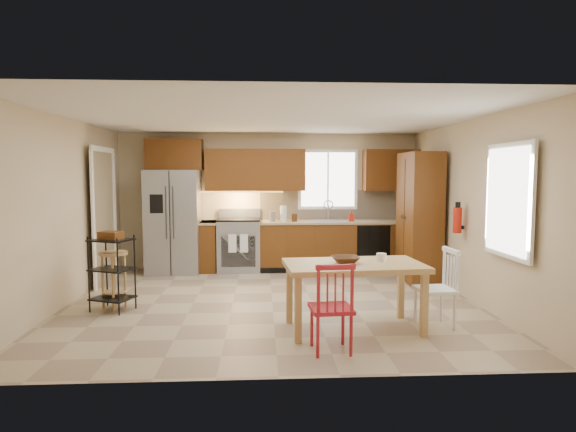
% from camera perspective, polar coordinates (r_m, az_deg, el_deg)
% --- Properties ---
extents(floor, '(5.50, 5.50, 0.00)m').
position_cam_1_polar(floor, '(6.71, -1.88, -10.14)').
color(floor, tan).
rests_on(floor, ground).
extents(ceiling, '(5.50, 5.00, 0.02)m').
position_cam_1_polar(ceiling, '(6.52, -1.95, 11.57)').
color(ceiling, silver).
rests_on(ceiling, ground).
extents(wall_back, '(5.50, 0.02, 2.50)m').
position_cam_1_polar(wall_back, '(8.99, -2.26, 1.79)').
color(wall_back, '#CCB793').
rests_on(wall_back, ground).
extents(wall_front, '(5.50, 0.02, 2.50)m').
position_cam_1_polar(wall_front, '(4.01, -1.14, -2.20)').
color(wall_front, '#CCB793').
rests_on(wall_front, ground).
extents(wall_left, '(0.02, 5.00, 2.50)m').
position_cam_1_polar(wall_left, '(7.00, -25.03, 0.41)').
color(wall_left, '#CCB793').
rests_on(wall_left, ground).
extents(wall_right, '(0.02, 5.00, 2.50)m').
position_cam_1_polar(wall_right, '(7.11, 20.83, 0.62)').
color(wall_right, '#CCB793').
rests_on(wall_right, ground).
extents(refrigerator, '(0.92, 0.75, 1.82)m').
position_cam_1_polar(refrigerator, '(8.79, -13.37, -0.64)').
color(refrigerator, gray).
rests_on(refrigerator, floor).
extents(range_stove, '(0.76, 0.63, 0.92)m').
position_cam_1_polar(range_stove, '(8.77, -5.81, -3.50)').
color(range_stove, gray).
rests_on(range_stove, floor).
extents(base_cabinet_narrow, '(0.30, 0.60, 0.90)m').
position_cam_1_polar(base_cabinet_narrow, '(8.83, -9.38, -3.55)').
color(base_cabinet_narrow, '#592E10').
rests_on(base_cabinet_narrow, floor).
extents(base_cabinet_run, '(2.92, 0.60, 0.90)m').
position_cam_1_polar(base_cabinet_run, '(8.89, 6.15, -3.45)').
color(base_cabinet_run, '#592E10').
rests_on(base_cabinet_run, floor).
extents(dishwasher, '(0.60, 0.02, 0.78)m').
position_cam_1_polar(dishwasher, '(8.72, 10.09, -3.67)').
color(dishwasher, black).
rests_on(dishwasher, floor).
extents(backsplash, '(2.92, 0.03, 0.55)m').
position_cam_1_polar(backsplash, '(9.10, 5.90, 1.33)').
color(backsplash, '#C5B094').
rests_on(backsplash, wall_back).
extents(upper_over_fridge, '(1.00, 0.35, 0.55)m').
position_cam_1_polar(upper_over_fridge, '(8.95, -13.30, 7.09)').
color(upper_over_fridge, '#552E0E').
rests_on(upper_over_fridge, wall_back).
extents(upper_left_block, '(1.80, 0.35, 0.75)m').
position_cam_1_polar(upper_left_block, '(8.81, -3.89, 5.46)').
color(upper_left_block, '#552E0E').
rests_on(upper_left_block, wall_back).
extents(upper_right_block, '(1.00, 0.35, 0.75)m').
position_cam_1_polar(upper_right_block, '(9.12, 12.09, 5.34)').
color(upper_right_block, '#552E0E').
rests_on(upper_right_block, wall_back).
extents(window_back, '(1.12, 0.04, 1.12)m').
position_cam_1_polar(window_back, '(9.05, 4.74, 4.33)').
color(window_back, white).
rests_on(window_back, wall_back).
extents(sink, '(0.62, 0.46, 0.16)m').
position_cam_1_polar(sink, '(8.81, 4.95, -0.83)').
color(sink, gray).
rests_on(sink, base_cabinet_run).
extents(undercab_glow, '(1.60, 0.30, 0.01)m').
position_cam_1_polar(undercab_glow, '(8.80, -5.83, 2.87)').
color(undercab_glow, '#FFBF66').
rests_on(undercab_glow, wall_back).
extents(soap_bottle, '(0.09, 0.09, 0.19)m').
position_cam_1_polar(soap_bottle, '(8.76, 7.51, -0.00)').
color(soap_bottle, '#B31A0C').
rests_on(soap_bottle, base_cabinet_run).
extents(paper_towel, '(0.12, 0.12, 0.28)m').
position_cam_1_polar(paper_towel, '(8.67, -0.57, 0.28)').
color(paper_towel, white).
rests_on(paper_towel, base_cabinet_run).
extents(canister_steel, '(0.11, 0.11, 0.18)m').
position_cam_1_polar(canister_steel, '(8.67, -1.89, -0.05)').
color(canister_steel, gray).
rests_on(canister_steel, base_cabinet_run).
extents(canister_wood, '(0.10, 0.10, 0.14)m').
position_cam_1_polar(canister_wood, '(8.66, 0.77, -0.19)').
color(canister_wood, '#452612').
rests_on(canister_wood, base_cabinet_run).
extents(pantry, '(0.50, 0.95, 2.10)m').
position_cam_1_polar(pantry, '(8.13, 15.29, -0.14)').
color(pantry, '#592E10').
rests_on(pantry, floor).
extents(fire_extinguisher, '(0.12, 0.12, 0.36)m').
position_cam_1_polar(fire_extinguisher, '(7.21, 19.44, -0.48)').
color(fire_extinguisher, '#B31A0C').
rests_on(fire_extinguisher, wall_right).
extents(window_right, '(0.04, 1.02, 1.32)m').
position_cam_1_polar(window_right, '(6.04, 24.71, 1.67)').
color(window_right, white).
rests_on(window_right, wall_right).
extents(doorway, '(0.04, 0.95, 2.10)m').
position_cam_1_polar(doorway, '(8.21, -21.09, -0.25)').
color(doorway, '#8C7A59').
rests_on(doorway, wall_left).
extents(dining_table, '(1.59, 0.97, 0.75)m').
position_cam_1_polar(dining_table, '(5.53, 7.78, -9.49)').
color(dining_table, tan).
rests_on(dining_table, floor).
extents(chair_red, '(0.45, 0.45, 0.90)m').
position_cam_1_polar(chair_red, '(4.84, 5.12, -10.66)').
color(chair_red, '#A61924').
rests_on(chair_red, floor).
extents(chair_white, '(0.45, 0.45, 0.90)m').
position_cam_1_polar(chair_white, '(5.81, 17.02, -8.18)').
color(chair_white, white).
rests_on(chair_white, floor).
extents(table_bowl, '(0.33, 0.33, 0.08)m').
position_cam_1_polar(table_bowl, '(5.43, 6.83, -5.62)').
color(table_bowl, '#452612').
rests_on(table_bowl, dining_table).
extents(table_jar, '(0.12, 0.12, 0.13)m').
position_cam_1_polar(table_jar, '(5.61, 11.01, -5.04)').
color(table_jar, white).
rests_on(table_jar, dining_table).
extents(bar_stool, '(0.42, 0.42, 0.74)m').
position_cam_1_polar(bar_stool, '(6.75, -19.93, -7.12)').
color(bar_stool, tan).
rests_on(bar_stool, floor).
extents(utility_cart, '(0.59, 0.53, 0.97)m').
position_cam_1_polar(utility_cart, '(6.59, -20.12, -6.39)').
color(utility_cart, black).
rests_on(utility_cart, floor).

